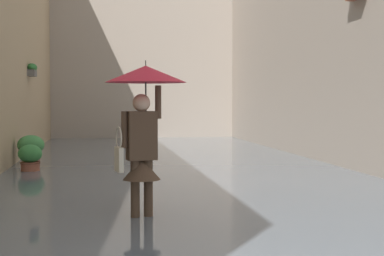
{
  "coord_description": "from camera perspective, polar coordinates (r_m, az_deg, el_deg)",
  "views": [
    {
      "loc": [
        1.66,
        2.41,
        1.63
      ],
      "look_at": [
        0.47,
        -5.37,
        1.27
      ],
      "focal_mm": 54.09,
      "sensor_mm": 36.0,
      "label": 1
    }
  ],
  "objects": [
    {
      "name": "potted_plant_mid_right",
      "position": [
        13.2,
        -15.67,
        -2.91
      ],
      "size": [
        0.52,
        0.52,
        0.68
      ],
      "color": "brown",
      "rests_on": "ground_plane"
    },
    {
      "name": "flood_water",
      "position": [
        13.51,
        -1.61,
        -4.06
      ],
      "size": [
        8.39,
        27.79,
        0.1
      ],
      "primitive_type": "cube",
      "color": "slate",
      "rests_on": "ground_plane"
    },
    {
      "name": "person_wading",
      "position": [
        7.63,
        -4.79,
        2.01
      ],
      "size": [
        1.07,
        1.07,
        2.17
      ],
      "color": "black",
      "rests_on": "ground_plane"
    },
    {
      "name": "potted_plant_far_right",
      "position": [
        14.47,
        -15.6,
        -2.02
      ],
      "size": [
        0.64,
        0.64,
        0.82
      ],
      "color": "brown",
      "rests_on": "ground_plane"
    },
    {
      "name": "building_facade_far",
      "position": [
        25.32,
        -4.98,
        8.95
      ],
      "size": [
        11.19,
        1.8,
        8.82
      ],
      "primitive_type": "cube",
      "color": "#A89989",
      "rests_on": "ground_plane"
    },
    {
      "name": "ground_plane",
      "position": [
        13.51,
        -1.61,
        -4.28
      ],
      "size": [
        60.0,
        60.0,
        0.0
      ],
      "primitive_type": "plane",
      "color": "slate"
    }
  ]
}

